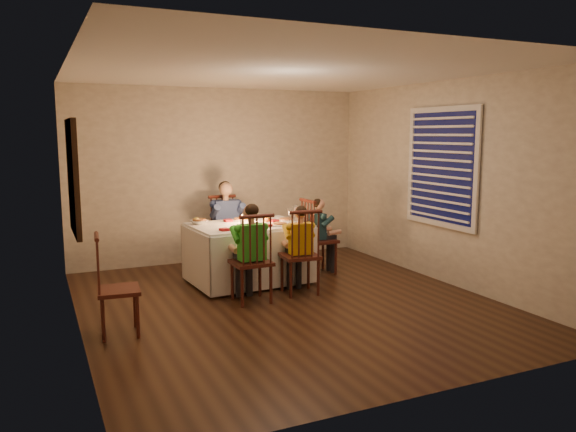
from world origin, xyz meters
name	(u,v)px	position (x,y,z in m)	size (l,w,h in m)	color
ground	(288,303)	(0.00, 0.00, 0.00)	(5.00, 5.00, 0.00)	black
wall_left	(73,201)	(-2.25, 0.00, 1.30)	(0.02, 5.00, 2.60)	beige
wall_right	(448,183)	(2.25, 0.00, 1.30)	(0.02, 5.00, 2.60)	beige
wall_back	(220,175)	(0.00, 2.50, 1.30)	(4.50, 0.02, 2.60)	beige
ceiling	(288,71)	(0.00, 0.00, 2.60)	(5.00, 5.00, 0.00)	white
dining_table	(249,241)	(-0.08, 1.07, 0.55)	(1.54, 1.16, 0.74)	white
chair_adult	(227,268)	(-0.10, 1.91, 0.00)	(0.43, 0.41, 1.05)	#3D1410
chair_near_left	(252,302)	(-0.36, 0.24, 0.00)	(0.43, 0.41, 1.05)	#3D1410
chair_near_right	(300,293)	(0.30, 0.31, 0.00)	(0.43, 0.41, 1.05)	#3D1410
chair_end	(319,273)	(0.98, 1.10, 0.00)	(0.43, 0.41, 1.05)	#3D1410
chair_extra	(121,334)	(-1.90, -0.23, 0.00)	(0.41, 0.39, 1.00)	#3D1410
adult	(227,268)	(-0.10, 1.91, 0.00)	(0.46, 0.42, 1.26)	navy
child_green	(252,302)	(-0.36, 0.24, 0.00)	(0.40, 0.37, 1.15)	green
child_yellow	(300,293)	(0.30, 0.31, 0.00)	(0.36, 0.33, 1.08)	gold
child_teal	(319,273)	(0.98, 1.10, 0.00)	(0.34, 0.31, 1.05)	#17323A
setting_adult	(241,220)	(-0.07, 1.38, 0.78)	(0.26, 0.26, 0.02)	silver
setting_green	(238,229)	(-0.34, 0.73, 0.78)	(0.26, 0.26, 0.02)	silver
setting_yellow	(280,225)	(0.25, 0.81, 0.78)	(0.26, 0.26, 0.02)	silver
setting_teal	(286,220)	(0.48, 1.12, 0.78)	(0.26, 0.26, 0.02)	silver
candle_left	(242,221)	(-0.17, 1.06, 0.82)	(0.06, 0.06, 0.10)	white
candle_right	(252,220)	(-0.02, 1.07, 0.82)	(0.06, 0.06, 0.10)	white
squash	(196,221)	(-0.70, 1.33, 0.81)	(0.09, 0.09, 0.09)	yellow
orange_fruit	(266,219)	(0.20, 1.14, 0.81)	(0.08, 0.08, 0.08)	orange
serving_bowl	(199,222)	(-0.66, 1.32, 0.80)	(0.22, 0.22, 0.05)	silver
wall_mirror	(73,177)	(-2.22, 0.30, 1.50)	(0.06, 0.95, 1.15)	black
window_blinds	(441,167)	(2.21, 0.10, 1.50)	(0.07, 1.34, 1.54)	#0C0F33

